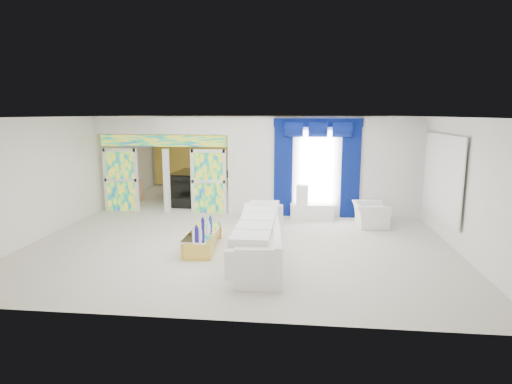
# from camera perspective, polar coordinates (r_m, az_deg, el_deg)

# --- Properties ---
(floor) EXTENTS (12.00, 12.00, 0.00)m
(floor) POSITION_cam_1_polar(r_m,az_deg,el_deg) (12.38, -0.78, -3.99)
(floor) COLOR #B7AF9E
(floor) RESTS_ON ground
(dividing_wall) EXTENTS (5.70, 0.18, 3.00)m
(dividing_wall) POSITION_cam_1_polar(r_m,az_deg,el_deg) (13.01, 9.20, 3.32)
(dividing_wall) COLOR white
(dividing_wall) RESTS_ON ground
(dividing_header) EXTENTS (4.30, 0.18, 0.55)m
(dividing_header) POSITION_cam_1_polar(r_m,az_deg,el_deg) (13.60, -12.43, 8.69)
(dividing_header) COLOR white
(dividing_header) RESTS_ON dividing_wall
(stained_panel_left) EXTENTS (0.95, 0.04, 2.00)m
(stained_panel_left) POSITION_cam_1_polar(r_m,az_deg,el_deg) (14.27, -17.59, 1.55)
(stained_panel_left) COLOR #994C3F
(stained_panel_left) RESTS_ON ground
(stained_panel_right) EXTENTS (0.95, 0.04, 2.00)m
(stained_panel_right) POSITION_cam_1_polar(r_m,az_deg,el_deg) (13.38, -6.34, 1.42)
(stained_panel_right) COLOR #994C3F
(stained_panel_right) RESTS_ON ground
(stained_transom) EXTENTS (4.00, 0.05, 0.35)m
(stained_transom) POSITION_cam_1_polar(r_m,az_deg,el_deg) (13.63, -12.35, 6.69)
(stained_transom) COLOR #994C3F
(stained_transom) RESTS_ON dividing_header
(window_pane) EXTENTS (1.00, 0.02, 2.30)m
(window_pane) POSITION_cam_1_polar(r_m,az_deg,el_deg) (12.91, 8.11, 3.07)
(window_pane) COLOR white
(window_pane) RESTS_ON dividing_wall
(blue_drape_left) EXTENTS (0.55, 0.10, 2.80)m
(blue_drape_left) POSITION_cam_1_polar(r_m,az_deg,el_deg) (12.89, 3.65, 2.92)
(blue_drape_left) COLOR #030549
(blue_drape_left) RESTS_ON ground
(blue_drape_right) EXTENTS (0.55, 0.10, 2.80)m
(blue_drape_right) POSITION_cam_1_polar(r_m,az_deg,el_deg) (12.96, 12.53, 2.73)
(blue_drape_right) COLOR #030549
(blue_drape_right) RESTS_ON ground
(blue_pelmet) EXTENTS (2.60, 0.12, 0.25)m
(blue_pelmet) POSITION_cam_1_polar(r_m,az_deg,el_deg) (12.78, 8.27, 9.15)
(blue_pelmet) COLOR #030549
(blue_pelmet) RESTS_ON dividing_wall
(wall_mirror) EXTENTS (0.04, 2.70, 1.90)m
(wall_mirror) POSITION_cam_1_polar(r_m,az_deg,el_deg) (11.54, 23.69, 1.93)
(wall_mirror) COLOR white
(wall_mirror) RESTS_ON ground
(gold_curtains) EXTENTS (9.70, 0.12, 2.90)m
(gold_curtains) POSITION_cam_1_polar(r_m,az_deg,el_deg) (17.93, 1.51, 5.36)
(gold_curtains) COLOR gold
(gold_curtains) RESTS_ON ground
(white_sofa) EXTENTS (1.20, 4.03, 0.76)m
(white_sofa) POSITION_cam_1_polar(r_m,az_deg,el_deg) (9.45, 0.47, -6.19)
(white_sofa) COLOR silver
(white_sofa) RESTS_ON ground
(coffee_table) EXTENTS (0.73, 1.77, 0.38)m
(coffee_table) POSITION_cam_1_polar(r_m,az_deg,el_deg) (10.00, -7.13, -6.44)
(coffee_table) COLOR gold
(coffee_table) RESTS_ON ground
(console_table) EXTENTS (1.30, 0.49, 0.43)m
(console_table) POSITION_cam_1_polar(r_m,az_deg,el_deg) (12.83, 7.49, -2.58)
(console_table) COLOR white
(console_table) RESTS_ON ground
(table_lamp) EXTENTS (0.36, 0.36, 0.58)m
(table_lamp) POSITION_cam_1_polar(r_m,az_deg,el_deg) (12.72, 6.20, -0.34)
(table_lamp) COLOR silver
(table_lamp) RESTS_ON console_table
(armchair) EXTENTS (0.94, 1.06, 0.66)m
(armchair) POSITION_cam_1_polar(r_m,az_deg,el_deg) (12.25, 15.01, -2.93)
(armchair) COLOR silver
(armchair) RESTS_ON ground
(grand_piano) EXTENTS (1.59, 2.03, 0.98)m
(grand_piano) POSITION_cam_1_polar(r_m,az_deg,el_deg) (15.88, -8.11, 0.94)
(grand_piano) COLOR black
(grand_piano) RESTS_ON ground
(piano_bench) EXTENTS (0.97, 0.42, 0.32)m
(piano_bench) POSITION_cam_1_polar(r_m,az_deg,el_deg) (14.42, -9.63, -1.41)
(piano_bench) COLOR black
(piano_bench) RESTS_ON ground
(tv_console) EXTENTS (0.54, 0.49, 0.72)m
(tv_console) POSITION_cam_1_polar(r_m,az_deg,el_deg) (15.81, -15.92, 0.12)
(tv_console) COLOR tan
(tv_console) RESTS_ON ground
(chandelier) EXTENTS (0.60, 0.60, 0.60)m
(chandelier) POSITION_cam_1_polar(r_m,az_deg,el_deg) (15.76, -7.70, 8.77)
(chandelier) COLOR gold
(chandelier) RESTS_ON ceiling
(decanters) EXTENTS (0.17, 1.19, 0.29)m
(decanters) POSITION_cam_1_polar(r_m,az_deg,el_deg) (9.90, -7.08, -4.83)
(decanters) COLOR white
(decanters) RESTS_ON coffee_table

